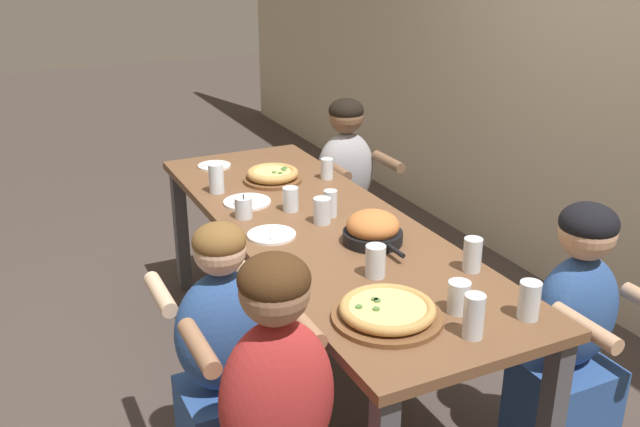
% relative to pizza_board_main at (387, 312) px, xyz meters
% --- Properties ---
extents(ground_plane, '(18.00, 18.00, 0.00)m').
position_rel_pizza_board_main_xyz_m(ground_plane, '(-0.85, 0.16, -0.81)').
color(ground_plane, '#423833').
rests_on(ground_plane, ground).
extents(restaurant_back_panel, '(10.00, 0.06, 3.20)m').
position_rel_pizza_board_main_xyz_m(restaurant_back_panel, '(-0.85, 1.85, 0.79)').
color(restaurant_back_panel, beige).
rests_on(restaurant_back_panel, ground).
extents(dining_table, '(2.42, 0.80, 0.78)m').
position_rel_pizza_board_main_xyz_m(dining_table, '(-0.85, 0.16, -0.11)').
color(dining_table, brown).
rests_on(dining_table, ground).
extents(pizza_board_main, '(0.38, 0.38, 0.06)m').
position_rel_pizza_board_main_xyz_m(pizza_board_main, '(0.00, 0.00, 0.00)').
color(pizza_board_main, brown).
rests_on(pizza_board_main, dining_table).
extents(pizza_board_second, '(0.30, 0.30, 0.07)m').
position_rel_pizza_board_main_xyz_m(pizza_board_second, '(-1.47, 0.19, 0.00)').
color(pizza_board_second, brown).
rests_on(pizza_board_second, dining_table).
extents(skillet_bowl, '(0.37, 0.25, 0.14)m').
position_rel_pizza_board_main_xyz_m(skillet_bowl, '(-0.57, 0.27, 0.03)').
color(skillet_bowl, black).
rests_on(skillet_bowl, dining_table).
extents(empty_plate_a, '(0.21, 0.21, 0.02)m').
position_rel_pizza_board_main_xyz_m(empty_plate_a, '(-0.82, -0.08, -0.02)').
color(empty_plate_a, white).
rests_on(empty_plate_a, dining_table).
extents(empty_plate_b, '(0.18, 0.18, 0.02)m').
position_rel_pizza_board_main_xyz_m(empty_plate_b, '(-1.84, -0.01, -0.02)').
color(empty_plate_b, white).
rests_on(empty_plate_b, dining_table).
extents(empty_plate_c, '(0.23, 0.23, 0.02)m').
position_rel_pizza_board_main_xyz_m(empty_plate_c, '(-1.23, -0.04, -0.02)').
color(empty_plate_c, white).
rests_on(empty_plate_c, dining_table).
extents(cocktail_glass_blue, '(0.08, 0.08, 0.12)m').
position_rel_pizza_board_main_xyz_m(cocktail_glass_blue, '(-1.07, -0.12, 0.01)').
color(cocktail_glass_blue, silver).
rests_on(cocktail_glass_blue, dining_table).
extents(drinking_glass_a, '(0.08, 0.08, 0.11)m').
position_rel_pizza_board_main_xyz_m(drinking_glass_a, '(0.06, 0.24, 0.02)').
color(drinking_glass_a, silver).
rests_on(drinking_glass_a, dining_table).
extents(drinking_glass_b, '(0.07, 0.07, 0.15)m').
position_rel_pizza_board_main_xyz_m(drinking_glass_b, '(0.21, 0.19, 0.04)').
color(drinking_glass_b, silver).
rests_on(drinking_glass_b, dining_table).
extents(drinking_glass_c, '(0.06, 0.06, 0.12)m').
position_rel_pizza_board_main_xyz_m(drinking_glass_c, '(-0.91, 0.24, 0.03)').
color(drinking_glass_c, silver).
rests_on(drinking_glass_c, dining_table).
extents(drinking_glass_d, '(0.08, 0.08, 0.15)m').
position_rel_pizza_board_main_xyz_m(drinking_glass_d, '(-1.44, -0.12, 0.03)').
color(drinking_glass_d, silver).
rests_on(drinking_glass_d, dining_table).
extents(drinking_glass_e, '(0.07, 0.07, 0.13)m').
position_rel_pizza_board_main_xyz_m(drinking_glass_e, '(-0.18, 0.48, 0.03)').
color(drinking_glass_e, silver).
rests_on(drinking_glass_e, dining_table).
extents(drinking_glass_f, '(0.08, 0.08, 0.12)m').
position_rel_pizza_board_main_xyz_m(drinking_glass_f, '(-0.86, 0.17, 0.02)').
color(drinking_glass_f, silver).
rests_on(drinking_glass_f, dining_table).
extents(drinking_glass_g, '(0.07, 0.07, 0.11)m').
position_rel_pizza_board_main_xyz_m(drinking_glass_g, '(-1.39, 0.46, 0.02)').
color(drinking_glass_g, silver).
rests_on(drinking_glass_g, dining_table).
extents(drinking_glass_h, '(0.07, 0.07, 0.13)m').
position_rel_pizza_board_main_xyz_m(drinking_glass_h, '(0.20, 0.43, 0.03)').
color(drinking_glass_h, silver).
rests_on(drinking_glass_h, dining_table).
extents(drinking_glass_i, '(0.08, 0.08, 0.12)m').
position_rel_pizza_board_main_xyz_m(drinking_glass_i, '(-0.30, 0.12, 0.03)').
color(drinking_glass_i, silver).
rests_on(drinking_glass_i, dining_table).
extents(drinking_glass_j, '(0.07, 0.07, 0.11)m').
position_rel_pizza_board_main_xyz_m(drinking_glass_j, '(-1.06, 0.11, 0.02)').
color(drinking_glass_j, silver).
rests_on(drinking_glass_j, dining_table).
extents(diner_near_midright, '(0.51, 0.40, 1.08)m').
position_rel_pizza_board_main_xyz_m(diner_near_midright, '(-0.36, -0.46, -0.32)').
color(diner_near_midright, '#2D5193').
rests_on(diner_near_midright, ground).
extents(diner_far_right, '(0.51, 0.40, 1.10)m').
position_rel_pizza_board_main_xyz_m(diner_far_right, '(0.09, 0.78, -0.30)').
color(diner_far_right, '#2D5193').
rests_on(diner_far_right, ground).
extents(diner_far_left, '(0.51, 0.40, 1.10)m').
position_rel_pizza_board_main_xyz_m(diner_far_left, '(-1.78, 0.78, -0.30)').
color(diner_far_left, '#99999E').
rests_on(diner_far_left, ground).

